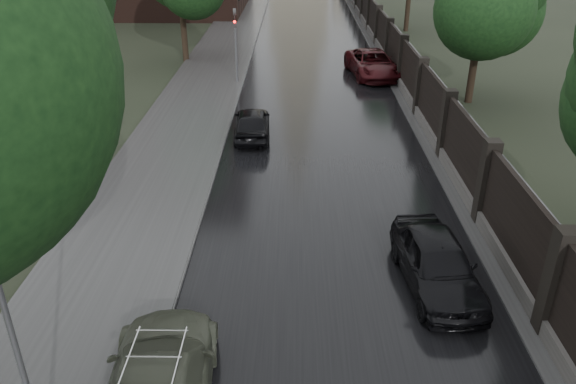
{
  "coord_description": "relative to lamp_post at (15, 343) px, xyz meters",
  "views": [
    {
      "loc": [
        -1.09,
        -5.07,
        8.66
      ],
      "look_at": [
        -1.29,
        9.01,
        1.5
      ],
      "focal_mm": 35.0,
      "sensor_mm": 36.0,
      "label": 1
    }
  ],
  "objects": [
    {
      "name": "traffic_light",
      "position": [
        1.1,
        23.49,
        -0.27
      ],
      "size": [
        0.16,
        0.32,
        4.0
      ],
      "color": "#59595E",
      "rests_on": "ground"
    },
    {
      "name": "car_right_far",
      "position": [
        8.67,
        25.2,
        -1.95
      ],
      "size": [
        3.07,
        5.47,
        1.44
      ],
      "primitive_type": "imported",
      "rotation": [
        0.0,
        0.0,
        0.13
      ],
      "color": "black",
      "rests_on": "ground"
    },
    {
      "name": "car_right_near",
      "position": [
        7.88,
        5.22,
        -1.97
      ],
      "size": [
        2.02,
        4.23,
        1.39
      ],
      "primitive_type": "imported",
      "rotation": [
        0.0,
        0.0,
        0.09
      ],
      "color": "black",
      "rests_on": "ground"
    },
    {
      "name": "hatchback_left",
      "position": [
        2.48,
        15.62,
        -2.04
      ],
      "size": [
        1.67,
        3.77,
        1.26
      ],
      "primitive_type": "imported",
      "rotation": [
        0.0,
        0.0,
        3.19
      ],
      "color": "black",
      "rests_on": "ground"
    },
    {
      "name": "lamp_post",
      "position": [
        0.0,
        0.0,
        0.0
      ],
      "size": [
        0.25,
        0.12,
        5.11
      ],
      "color": "#59595E",
      "rests_on": "ground"
    },
    {
      "name": "fence_right",
      "position": [
        10.0,
        30.51,
        -1.66
      ],
      "size": [
        0.45,
        75.72,
        2.7
      ],
      "color": "#383533",
      "rests_on": "ground"
    }
  ]
}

